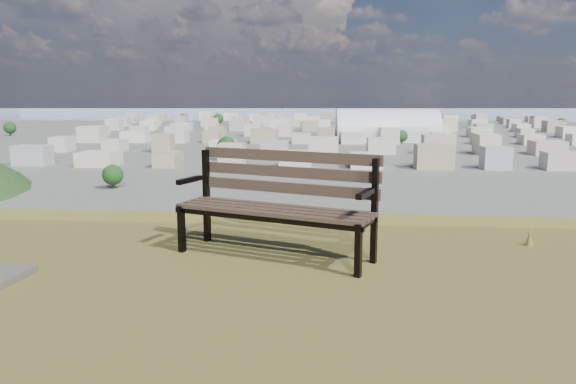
{
  "coord_description": "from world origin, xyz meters",
  "views": [
    {
      "loc": [
        0.26,
        -2.7,
        26.59
      ],
      "look_at": [
        -0.25,
        4.58,
        25.3
      ],
      "focal_mm": 35.0,
      "sensor_mm": 36.0,
      "label": 1
    }
  ],
  "objects": [
    {
      "name": "city_trees",
      "position": [
        -26.39,
        319.0,
        4.83
      ],
      "size": [
        406.52,
        387.2,
        9.98
      ],
      "color": "#38231C",
      "rests_on": "ground"
    },
    {
      "name": "park_bench",
      "position": [
        -0.21,
        2.68,
        25.58
      ],
      "size": [
        2.03,
        1.28,
        1.02
      ],
      "rotation": [
        0.0,
        0.0,
        -0.37
      ],
      "color": "#463928",
      "rests_on": "hilltop_mesa"
    },
    {
      "name": "city_blocks",
      "position": [
        0.0,
        394.44,
        3.5
      ],
      "size": [
        395.0,
        361.0,
        7.0
      ],
      "color": "beige",
      "rests_on": "ground"
    },
    {
      "name": "arena",
      "position": [
        33.49,
        316.68,
        5.62
      ],
      "size": [
        57.71,
        26.87,
        23.86
      ],
      "rotation": [
        0.0,
        0.0,
        0.05
      ],
      "color": "silver",
      "rests_on": "ground"
    },
    {
      "name": "far_hills",
      "position": [
        -60.92,
        1402.93,
        25.47
      ],
      "size": [
        2050.0,
        340.0,
        60.0
      ],
      "color": "#8D93AF",
      "rests_on": "ground"
    },
    {
      "name": "bay_water",
      "position": [
        0.0,
        900.0,
        0.0
      ],
      "size": [
        2400.0,
        700.0,
        0.12
      ],
      "primitive_type": "cube",
      "color": "#90A4B8",
      "rests_on": "ground"
    }
  ]
}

